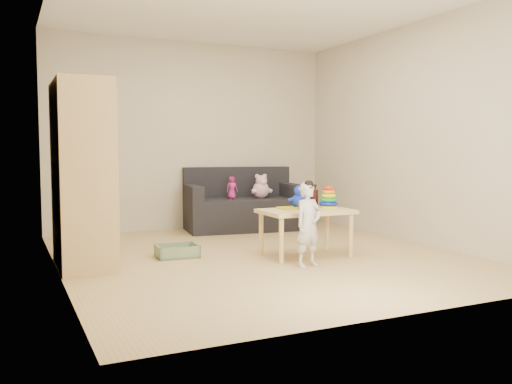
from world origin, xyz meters
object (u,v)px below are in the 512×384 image
sofa (243,214)px  play_table (306,233)px  toddler (308,226)px  wardrobe (82,175)px

sofa → play_table: bearing=-86.8°
toddler → play_table: bearing=51.6°
sofa → toddler: (-0.39, -2.44, 0.17)m
wardrobe → sofa: (2.32, 1.53, -0.65)m
play_table → toddler: bearing=-117.5°
wardrobe → play_table: 2.30m
wardrobe → play_table: size_ratio=1.88×
sofa → play_table: size_ratio=1.68×
play_table → toddler: 0.54m
sofa → play_table: 1.99m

